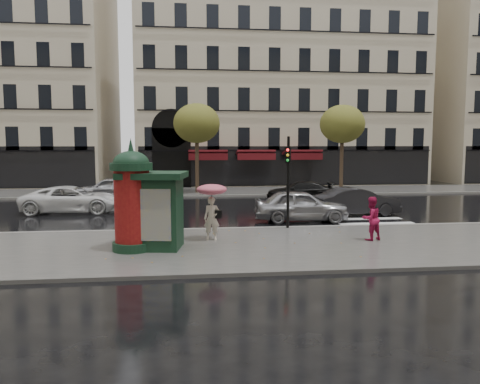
{
  "coord_description": "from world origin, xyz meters",
  "views": [
    {
      "loc": [
        -2.81,
        -16.6,
        3.69
      ],
      "look_at": [
        -0.72,
        1.5,
        1.81
      ],
      "focal_mm": 35.0,
      "sensor_mm": 36.0,
      "label": 1
    }
  ],
  "objects": [
    {
      "name": "far_sidewalk",
      "position": [
        0.0,
        19.0,
        0.06
      ],
      "size": [
        90.0,
        6.0,
        0.12
      ],
      "primitive_type": "cube",
      "color": "#474744",
      "rests_on": "ground"
    },
    {
      "name": "bldg_far_corner",
      "position": [
        6.0,
        30.0,
        11.31
      ],
      "size": [
        26.0,
        14.0,
        22.9
      ],
      "color": "#B7A88C",
      "rests_on": "ground"
    },
    {
      "name": "woman_red",
      "position": [
        4.0,
        -0.11,
        0.93
      ],
      "size": [
        0.95,
        0.84,
        1.63
      ],
      "primitive_type": "imported",
      "rotation": [
        0.0,
        0.0,
        3.47
      ],
      "color": "#AE1545",
      "rests_on": "near_sidewalk"
    },
    {
      "name": "tree_far_right",
      "position": [
        9.0,
        18.0,
        5.17
      ],
      "size": [
        3.4,
        3.4,
        6.64
      ],
      "color": "#38281C",
      "rests_on": "ground"
    },
    {
      "name": "car_silver",
      "position": [
        2.63,
        5.05,
        0.77
      ],
      "size": [
        4.58,
        2.05,
        1.53
      ],
      "primitive_type": "imported",
      "rotation": [
        0.0,
        0.0,
        1.52
      ],
      "color": "#9E9EA3",
      "rests_on": "ground"
    },
    {
      "name": "car_black",
      "position": [
        4.52,
        12.99,
        0.63
      ],
      "size": [
        4.52,
        2.31,
        1.25
      ],
      "primitive_type": "imported",
      "rotation": [
        0.0,
        0.0,
        -1.7
      ],
      "color": "black",
      "rests_on": "ground"
    },
    {
      "name": "car_white",
      "position": [
        -8.91,
        9.21,
        0.72
      ],
      "size": [
        5.25,
        2.49,
        1.45
      ],
      "primitive_type": "imported",
      "rotation": [
        0.0,
        0.0,
        1.59
      ],
      "color": "white",
      "rests_on": "ground"
    },
    {
      "name": "newsstand",
      "position": [
        -3.93,
        -0.51,
        1.47
      ],
      "size": [
        2.43,
        2.14,
        2.62
      ],
      "color": "black",
      "rests_on": "near_sidewalk"
    },
    {
      "name": "man_burgundy",
      "position": [
        -4.89,
        2.4,
        1.01
      ],
      "size": [
        0.95,
        0.7,
        1.77
      ],
      "primitive_type": "imported",
      "rotation": [
        0.0,
        0.0,
        2.98
      ],
      "color": "#460E13",
      "rests_on": "near_sidewalk"
    },
    {
      "name": "car_darkgrey",
      "position": [
        5.94,
        6.51,
        0.72
      ],
      "size": [
        4.55,
        2.07,
        1.45
      ],
      "primitive_type": "imported",
      "rotation": [
        0.0,
        0.0,
        1.7
      ],
      "color": "black",
      "rests_on": "ground"
    },
    {
      "name": "zebra_crossing",
      "position": [
        6.0,
        9.6,
        0.01
      ],
      "size": [
        3.6,
        11.75,
        0.01
      ],
      "primitive_type": "cube",
      "color": "silver",
      "rests_on": "ground"
    },
    {
      "name": "near_kerb",
      "position": [
        0.0,
        3.0,
        0.07
      ],
      "size": [
        90.0,
        0.25,
        0.14
      ],
      "primitive_type": "cube",
      "color": "slate",
      "rests_on": "ground"
    },
    {
      "name": "car_far_silver",
      "position": [
        -7.87,
        15.0,
        0.76
      ],
      "size": [
        4.58,
        2.09,
        1.52
      ],
      "primitive_type": "imported",
      "rotation": [
        0.0,
        0.0,
        -1.64
      ],
      "color": "#B1B2B6",
      "rests_on": "ground"
    },
    {
      "name": "near_sidewalk",
      "position": [
        0.0,
        -0.5,
        0.06
      ],
      "size": [
        90.0,
        7.0,
        0.12
      ],
      "primitive_type": "cube",
      "color": "#474744",
      "rests_on": "ground"
    },
    {
      "name": "ground",
      "position": [
        0.0,
        0.0,
        0.0
      ],
      "size": [
        160.0,
        160.0,
        0.0
      ],
      "primitive_type": "plane",
      "color": "black",
      "rests_on": "ground"
    },
    {
      "name": "tree_far_left",
      "position": [
        -2.0,
        18.0,
        5.17
      ],
      "size": [
        3.4,
        3.4,
        6.64
      ],
      "color": "#38281C",
      "rests_on": "ground"
    },
    {
      "name": "far_kerb",
      "position": [
        0.0,
        16.0,
        0.07
      ],
      "size": [
        90.0,
        0.25,
        0.14
      ],
      "primitive_type": "cube",
      "color": "slate",
      "rests_on": "ground"
    },
    {
      "name": "morris_column",
      "position": [
        -4.62,
        -0.75,
        1.93
      ],
      "size": [
        1.4,
        1.4,
        3.77
      ],
      "color": "black",
      "rests_on": "near_sidewalk"
    },
    {
      "name": "traffic_light",
      "position": [
        1.47,
        2.73,
        2.48
      ],
      "size": [
        0.29,
        0.38,
        3.89
      ],
      "color": "black",
      "rests_on": "near_sidewalk"
    },
    {
      "name": "woman_umbrella",
      "position": [
        -1.87,
        0.6,
        1.55
      ],
      "size": [
        1.13,
        1.13,
        2.16
      ],
      "color": "beige",
      "rests_on": "near_sidewalk"
    }
  ]
}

